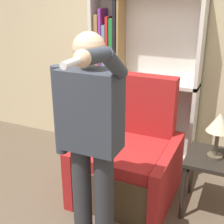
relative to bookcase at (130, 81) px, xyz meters
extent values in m
cube|color=beige|center=(0.05, 0.16, 0.43)|extent=(8.00, 0.06, 2.80)
cube|color=silver|center=(-0.45, -0.02, 0.02)|extent=(0.04, 0.28, 1.98)
cube|color=silver|center=(0.79, -0.02, 0.02)|extent=(0.04, 0.28, 1.98)
cube|color=silver|center=(0.17, 0.11, 0.02)|extent=(1.28, 0.01, 1.98)
cube|color=silver|center=(0.17, -0.02, -0.95)|extent=(1.28, 0.28, 0.04)
cube|color=silver|center=(0.17, -0.02, 0.02)|extent=(1.28, 0.28, 0.04)
cube|color=#1E47B2|center=(-0.41, -0.02, -0.64)|extent=(0.03, 0.23, 0.58)
cube|color=#5B99A8|center=(-0.36, -0.02, -0.60)|extent=(0.05, 0.19, 0.66)
cube|color=#238438|center=(-0.31, -0.02, -0.49)|extent=(0.03, 0.19, 0.87)
cube|color=orange|center=(-0.27, -0.02, -0.51)|extent=(0.03, 0.16, 0.84)
cube|color=orange|center=(-0.23, -0.02, -0.50)|extent=(0.03, 0.23, 0.87)
cube|color=#5B99A8|center=(-0.20, -0.02, -0.57)|extent=(0.04, 0.16, 0.73)
cube|color=black|center=(-0.15, -0.02, -0.58)|extent=(0.04, 0.20, 0.70)
cube|color=#9E7A47|center=(-0.39, -0.02, 0.40)|extent=(0.05, 0.22, 0.71)
cube|color=purple|center=(-0.35, -0.02, 0.43)|extent=(0.03, 0.20, 0.77)
cube|color=#5B99A8|center=(-0.30, -0.02, 0.34)|extent=(0.04, 0.19, 0.60)
cube|color=red|center=(-0.26, -0.02, 0.39)|extent=(0.03, 0.20, 0.69)
cube|color=#238438|center=(-0.21, -0.02, 0.38)|extent=(0.05, 0.18, 0.67)
cube|color=black|center=(-0.16, -0.02, 0.48)|extent=(0.04, 0.23, 0.87)
cube|color=#9E7A47|center=(-0.12, -0.02, 0.49)|extent=(0.02, 0.22, 0.90)
cube|color=#4C3823|center=(0.30, -0.85, -0.75)|extent=(0.73, 0.85, 0.44)
cube|color=#A31E1E|center=(0.30, -0.89, -0.47)|extent=(0.69, 0.73, 0.12)
cube|color=#A31E1E|center=(0.30, -0.46, -0.27)|extent=(0.73, 0.16, 0.97)
cube|color=#A31E1E|center=(-0.11, -0.85, -0.67)|extent=(0.10, 0.93, 0.60)
cube|color=#A31E1E|center=(0.72, -0.85, -0.67)|extent=(0.10, 0.93, 0.60)
cylinder|color=#2D2D33|center=(0.22, -1.59, -0.52)|extent=(0.15, 0.15, 0.91)
cylinder|color=#2D2D33|center=(0.41, -1.59, -0.52)|extent=(0.15, 0.15, 0.91)
cube|color=#333842|center=(0.31, -1.59, 0.23)|extent=(0.42, 0.24, 0.58)
sphere|color=#DBAD89|center=(0.31, -1.59, 0.66)|extent=(0.22, 0.22, 0.22)
cylinder|color=#333842|center=(0.06, -1.59, 0.19)|extent=(0.09, 0.09, 0.67)
cylinder|color=#333842|center=(0.54, -1.71, 0.60)|extent=(0.09, 0.28, 0.23)
cylinder|color=#333842|center=(0.54, -1.95, 0.69)|extent=(0.08, 0.27, 0.10)
sphere|color=#DBAD89|center=(0.54, -2.08, 0.71)|extent=(0.09, 0.09, 0.09)
cylinder|color=white|center=(0.54, -2.18, 0.71)|extent=(0.04, 0.15, 0.04)
cube|color=black|center=(1.11, -0.76, -0.41)|extent=(0.49, 0.49, 0.04)
cylinder|color=black|center=(0.89, -0.97, -0.70)|extent=(0.04, 0.04, 0.55)
cylinder|color=black|center=(0.89, -0.54, -0.70)|extent=(0.04, 0.04, 0.55)
cylinder|color=#4C4233|center=(1.11, -0.76, -0.38)|extent=(0.14, 0.14, 0.02)
cylinder|color=#4C4233|center=(1.11, -0.76, -0.25)|extent=(0.03, 0.03, 0.23)
cone|color=beige|center=(1.11, -0.76, -0.05)|extent=(0.21, 0.21, 0.16)
camera|label=1|loc=(1.27, -3.37, 1.01)|focal=50.00mm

